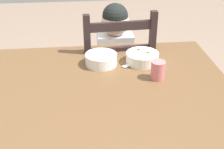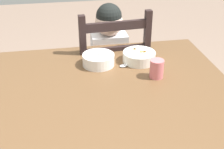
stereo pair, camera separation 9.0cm
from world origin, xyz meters
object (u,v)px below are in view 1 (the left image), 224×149
Objects in this scene: dining_table at (98,110)px; child_figure at (115,55)px; bowl_of_carrots at (142,57)px; drinking_cup at (158,70)px; bowl_of_peas at (101,59)px; dining_chair at (116,78)px; spoon at (129,65)px.

dining_table is 1.37× the size of child_figure.
drinking_cup is (0.04, -0.18, 0.02)m from bowl_of_carrots.
drinking_cup reaches higher than bowl_of_peas.
dining_chair reaches higher than bowl_of_carrots.
dining_chair reaches higher than dining_table.
bowl_of_peas is (-0.11, -0.30, 0.29)m from dining_chair.
bowl_of_peas is (-0.11, -0.29, 0.12)m from child_figure.
drinking_cup is (0.26, -0.18, 0.01)m from bowl_of_peas.
child_figure is at bearing 95.96° from spoon.
dining_table is 7.63× the size of bowl_of_peas.
child_figure is 6.96× the size of spoon.
spoon is (0.03, -0.33, 0.09)m from child_figure.
dining_table is at bearing -104.40° from dining_chair.
dining_chair is at bearing 95.29° from spoon.
dining_table is 0.32m from bowl_of_peas.
dining_chair is 0.99× the size of child_figure.
bowl_of_carrots is 0.09m from spoon.
child_figure is at bearing 107.73° from drinking_cup.
spoon is at bearing -84.71° from dining_chair.
spoon is (0.14, -0.04, -0.03)m from bowl_of_peas.
spoon is (-0.08, -0.04, -0.03)m from bowl_of_carrots.
dining_chair is (0.15, 0.59, -0.18)m from dining_table.
bowl_of_peas is at bearing -110.61° from child_figure.
drinking_cup is at bearing -34.58° from bowl_of_peas.
child_figure is (0.15, 0.59, -0.00)m from dining_table.
child_figure is 5.38× the size of bowl_of_carrots.
bowl_of_carrots is (0.11, -0.30, 0.29)m from dining_chair.
drinking_cup is at bearing -51.01° from spoon.
bowl_of_carrots is at bearing -69.39° from child_figure.
drinking_cup reaches higher than dining_table.
spoon is at bearing 54.74° from dining_table.
drinking_cup reaches higher than spoon.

